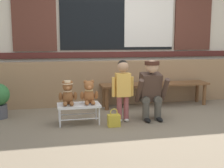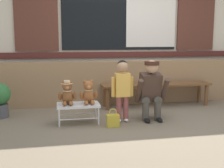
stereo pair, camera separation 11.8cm
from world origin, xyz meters
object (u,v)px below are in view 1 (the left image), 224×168
Objects in this scene: adult_crouching at (151,89)px; handbag_on_ground at (114,120)px; wooden_bench_long at (155,87)px; child_standing at (123,84)px; small_display_bench at (79,106)px; teddy_bear_with_hat at (68,93)px; teddy_bear_plain at (89,93)px.

adult_crouching reaches higher than handbag_on_ground.
wooden_bench_long is 1.27m from child_standing.
wooden_bench_long is 1.77m from small_display_bench.
teddy_bear_with_hat is 0.85m from child_standing.
child_standing is 1.01× the size of adult_crouching.
small_display_bench is 0.58m from handbag_on_ground.
wooden_bench_long is 1.63m from teddy_bear_plain.
teddy_bear_plain is (-1.39, -0.86, 0.09)m from wooden_bench_long.
adult_crouching is 0.82m from handbag_on_ground.
handbag_on_ground is (-1.07, -1.13, -0.28)m from wooden_bench_long.
small_display_bench is 0.26m from teddy_bear_with_hat.
teddy_bear_with_hat is at bearing -153.39° from wooden_bench_long.
handbag_on_ground is (0.48, -0.27, -0.17)m from small_display_bench.
teddy_bear_plain is 0.38× the size of adult_crouching.
teddy_bear_plain is at bearing -148.33° from wooden_bench_long.
teddy_bear_plain is 0.99m from adult_crouching.
teddy_bear_with_hat is at bearing 176.96° from child_standing.
teddy_bear_with_hat is 1.00× the size of teddy_bear_plain.
teddy_bear_plain is 1.34× the size of handbag_on_ground.
handbag_on_ground is at bearing -133.25° from wooden_bench_long.
teddy_bear_plain is 0.56m from handbag_on_ground.
teddy_bear_with_hat is 0.38× the size of adult_crouching.
adult_crouching reaches higher than teddy_bear_plain.
child_standing is at bearing -134.07° from wooden_bench_long.
wooden_bench_long is at bearing 31.67° from teddy_bear_plain.
adult_crouching reaches higher than teddy_bear_with_hat.
wooden_bench_long is 2.19× the size of child_standing.
wooden_bench_long reaches higher than handbag_on_ground.
wooden_bench_long is 1.91m from teddy_bear_with_hat.
teddy_bear_with_hat is at bearing 179.23° from small_display_bench.
wooden_bench_long is at bearing 46.75° from handbag_on_ground.
child_standing reaches higher than small_display_bench.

